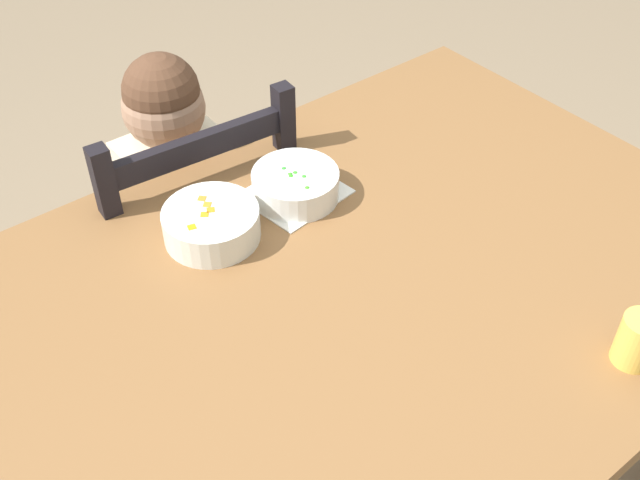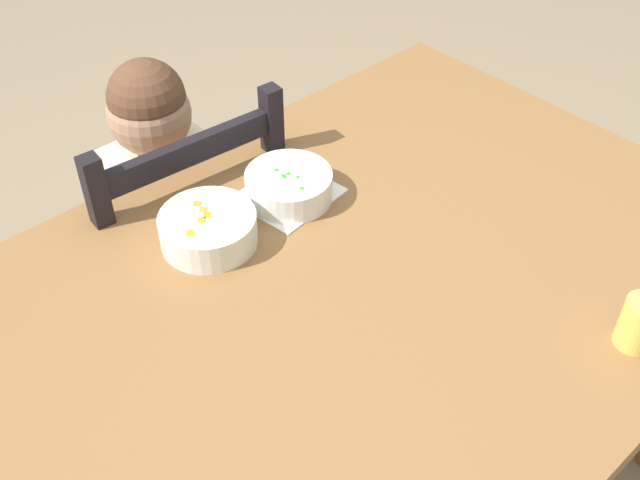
% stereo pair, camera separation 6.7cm
% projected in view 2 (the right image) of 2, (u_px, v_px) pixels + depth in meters
% --- Properties ---
extents(dining_table, '(1.42, 0.99, 0.75)m').
position_uv_depth(dining_table, '(355.00, 316.00, 1.36)').
color(dining_table, brown).
rests_on(dining_table, ground).
extents(dining_chair, '(0.45, 0.45, 0.89)m').
position_uv_depth(dining_chair, '(178.00, 261.00, 1.78)').
color(dining_chair, black).
rests_on(dining_chair, ground).
extents(child_figure, '(0.32, 0.31, 0.94)m').
position_uv_depth(child_figure, '(170.00, 199.00, 1.66)').
color(child_figure, beige).
rests_on(child_figure, ground).
extents(bowl_of_peas, '(0.17, 0.17, 0.06)m').
position_uv_depth(bowl_of_peas, '(289.00, 185.00, 1.44)').
color(bowl_of_peas, white).
rests_on(bowl_of_peas, dining_table).
extents(bowl_of_carrots, '(0.17, 0.17, 0.06)m').
position_uv_depth(bowl_of_carrots, '(208.00, 228.00, 1.34)').
color(bowl_of_carrots, white).
rests_on(bowl_of_carrots, dining_table).
extents(spoon, '(0.14, 0.07, 0.01)m').
position_uv_depth(spoon, '(230.00, 229.00, 1.38)').
color(spoon, silver).
rests_on(spoon, dining_table).
extents(drinking_cup, '(0.06, 0.06, 0.09)m').
position_uv_depth(drinking_cup, '(640.00, 323.00, 1.16)').
color(drinking_cup, '#F0C451').
rests_on(drinking_cup, dining_table).
extents(paper_napkin, '(0.19, 0.18, 0.00)m').
position_uv_depth(paper_napkin, '(288.00, 195.00, 1.46)').
color(paper_napkin, white).
rests_on(paper_napkin, dining_table).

